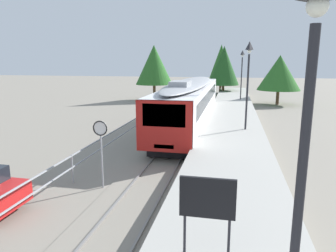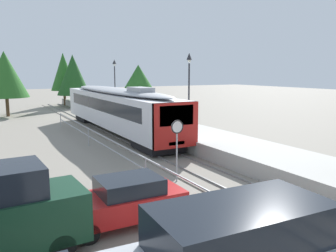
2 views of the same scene
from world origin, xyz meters
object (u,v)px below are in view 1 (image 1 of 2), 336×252
platform_lamp_mid_platform (248,69)px  speed_limit_sign (101,137)px  platform_lamp_near_end (308,102)px  platform_notice_board (207,201)px  commuter_train (190,100)px  platform_lamp_far_end (242,65)px

platform_lamp_mid_platform → speed_limit_sign: bearing=-125.0°
platform_lamp_near_end → platform_notice_board: size_ratio=2.97×
commuter_train → platform_lamp_near_end: (4.08, -20.10, 2.48)m
commuter_train → platform_lamp_far_end: size_ratio=3.61×
commuter_train → speed_limit_sign: commuter_train is taller
platform_lamp_near_end → platform_lamp_mid_platform: (0.00, 15.80, 0.00)m
platform_lamp_mid_platform → speed_limit_sign: size_ratio=1.91×
platform_lamp_far_end → platform_notice_board: (-1.30, -29.27, -2.44)m
platform_lamp_mid_platform → commuter_train: bearing=133.5°
platform_lamp_far_end → platform_notice_board: bearing=-92.5°
commuter_train → platform_lamp_near_end: 20.66m
platform_lamp_mid_platform → platform_lamp_far_end: size_ratio=1.00×
platform_notice_board → speed_limit_sign: (-4.63, 5.00, -0.06)m
commuter_train → platform_lamp_near_end: bearing=-78.5°
platform_notice_board → speed_limit_sign: bearing=132.8°
platform_notice_board → speed_limit_sign: size_ratio=0.64×
commuter_train → platform_notice_board: 17.99m
commuter_train → platform_lamp_near_end: size_ratio=3.61×
commuter_train → platform_notice_board: (2.78, -17.77, 0.04)m
speed_limit_sign → commuter_train: bearing=81.8°
platform_notice_board → platform_lamp_near_end: bearing=-60.9°
commuter_train → platform_lamp_far_end: bearing=70.5°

